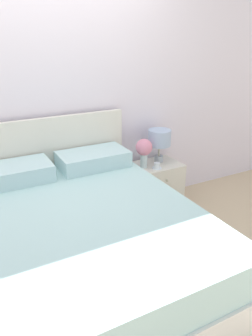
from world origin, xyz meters
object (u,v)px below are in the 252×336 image
Objects in this scene: bed at (86,242)px; teacup at (157,166)px; flower_vase at (144,149)px; table_lamp at (159,139)px; nightstand at (156,186)px.

bed is 20.28× the size of teacup.
flower_vase is 3.08× the size of teacup.
teacup is (-0.12, -0.15, -0.22)m from table_lamp.
bed is 1.20m from teacup.
bed is at bearing -142.77° from flower_vase.
teacup is at bearing -123.07° from nightstand.
bed is 1.21m from flower_vase.
bed is 5.68× the size of table_lamp.
teacup is at bearing -41.28° from flower_vase.
table_lamp is at bearing 16.43° from flower_vase.
table_lamp reaches higher than flower_vase.
nightstand is 1.46× the size of table_lamp.
flower_vase is (0.92, 0.70, 0.36)m from bed.
flower_vase is (-0.16, -0.01, 0.45)m from nightstand.
bed reaches higher than nightstand.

